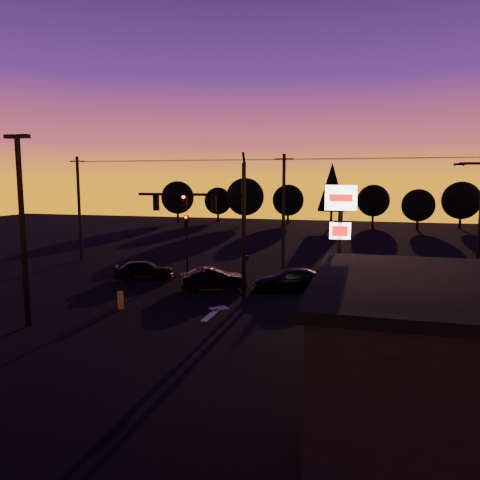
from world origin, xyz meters
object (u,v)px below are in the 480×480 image
(car_left, at_px, (144,270))
(car_mid, at_px, (213,279))
(secondary_signal, at_px, (187,235))
(parking_lot_light, at_px, (22,218))
(bollard, at_px, (121,300))
(pylon_sign, at_px, (340,224))
(car_right, at_px, (290,280))
(suv_parked, at_px, (380,352))
(traffic_signal_mast, at_px, (217,217))
(streetlight, at_px, (478,230))

(car_left, xyz_separation_m, car_mid, (5.68, -1.49, -0.01))
(secondary_signal, bearing_deg, parking_lot_light, -99.79)
(bollard, xyz_separation_m, car_mid, (3.46, 5.70, 0.21))
(pylon_sign, relative_size, car_right, 1.42)
(car_mid, distance_m, suv_parked, 14.55)
(parking_lot_light, height_order, pylon_sign, parking_lot_light)
(secondary_signal, xyz_separation_m, car_right, (8.62, -3.90, -2.17))
(car_left, bearing_deg, pylon_sign, -135.06)
(secondary_signal, relative_size, car_left, 1.05)
(parking_lot_light, height_order, car_right, parking_lot_light)
(traffic_signal_mast, height_order, car_left, traffic_signal_mast)
(bollard, xyz_separation_m, suv_parked, (13.58, -4.76, 0.18))
(pylon_sign, bearing_deg, secondary_signal, 140.23)
(traffic_signal_mast, distance_m, suv_parked, 12.69)
(traffic_signal_mast, relative_size, bollard, 8.88)
(pylon_sign, distance_m, car_left, 15.95)
(traffic_signal_mast, bearing_deg, streetlight, 6.14)
(pylon_sign, bearing_deg, parking_lot_light, -162.77)
(suv_parked, bearing_deg, pylon_sign, 116.99)
(streetlight, xyz_separation_m, car_mid, (-15.13, 1.09, -3.73))
(bollard, bearing_deg, car_right, 38.87)
(secondary_signal, relative_size, bollard, 4.50)
(parking_lot_light, xyz_separation_m, bollard, (2.82, 3.89, -4.79))
(pylon_sign, bearing_deg, traffic_signal_mast, 160.64)
(secondary_signal, distance_m, suv_parked, 20.83)
(streetlight, bearing_deg, car_right, 168.54)
(car_left, bearing_deg, bollard, 177.42)
(traffic_signal_mast, xyz_separation_m, car_left, (-6.80, 4.09, -4.23))
(car_left, bearing_deg, car_right, -112.42)
(car_left, height_order, car_mid, car_left)
(traffic_signal_mast, bearing_deg, car_right, 43.99)
(bollard, bearing_deg, traffic_signal_mast, 34.10)
(suv_parked, bearing_deg, car_right, 122.26)
(pylon_sign, height_order, car_left, pylon_sign)
(traffic_signal_mast, height_order, secondary_signal, traffic_signal_mast)
(suv_parked, bearing_deg, car_mid, 141.58)
(traffic_signal_mast, distance_m, parking_lot_light, 10.19)
(bollard, distance_m, car_right, 10.67)
(traffic_signal_mast, relative_size, streetlight, 1.07)
(pylon_sign, bearing_deg, bollard, -177.02)
(pylon_sign, relative_size, streetlight, 0.85)
(bollard, bearing_deg, car_mid, 58.74)
(bollard, relative_size, car_left, 0.23)
(car_mid, bearing_deg, pylon_sign, -146.75)
(suv_parked, bearing_deg, streetlight, 69.39)
(bollard, xyz_separation_m, car_left, (-2.22, 7.19, 0.22))
(car_right, bearing_deg, parking_lot_light, -68.57)
(traffic_signal_mast, height_order, car_mid, traffic_signal_mast)
(streetlight, xyz_separation_m, suv_parked, (-5.01, -9.37, -3.76))
(parking_lot_light, relative_size, streetlight, 1.14)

